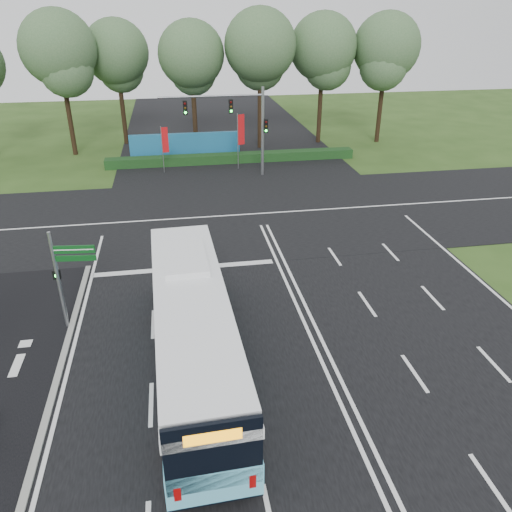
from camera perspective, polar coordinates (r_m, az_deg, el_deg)
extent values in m
plane|color=#2B4717|center=(23.18, 4.91, -6.29)|extent=(120.00, 120.00, 0.00)
cube|color=black|center=(23.17, 4.91, -6.25)|extent=(20.00, 120.00, 0.04)
cube|color=black|center=(33.62, -0.05, 4.82)|extent=(120.00, 14.00, 0.05)
cube|color=gray|center=(20.74, -21.72, -12.77)|extent=(0.25, 18.00, 0.12)
cube|color=#66CEED|center=(19.26, -7.10, -10.07)|extent=(3.07, 12.80, 1.17)
cube|color=black|center=(19.58, -7.01, -11.31)|extent=(3.04, 12.74, 0.32)
cube|color=black|center=(18.64, -7.29, -7.46)|extent=(2.96, 12.61, 1.01)
cube|color=white|center=(18.29, -7.40, -5.81)|extent=(3.07, 12.80, 0.37)
cube|color=white|center=(18.10, -7.47, -4.82)|extent=(3.00, 12.29, 0.37)
cube|color=white|center=(20.26, -8.15, -0.18)|extent=(1.80, 3.24, 0.27)
cube|color=black|center=(13.85, -4.85, -21.88)|extent=(2.57, 0.21, 2.33)
cube|color=orange|center=(13.27, -4.96, -19.89)|extent=(1.49, 0.11, 0.37)
cylinder|color=black|center=(22.55, -11.02, -6.12)|extent=(0.33, 1.11, 1.10)
cylinder|color=black|center=(22.63, -4.69, -5.53)|extent=(0.33, 1.11, 1.10)
cylinder|color=black|center=(16.62, -10.21, -20.36)|extent=(0.33, 1.11, 1.10)
cylinder|color=black|center=(16.73, -1.16, -19.40)|extent=(0.33, 1.11, 1.10)
cylinder|color=gray|center=(23.03, -21.47, -3.24)|extent=(0.14, 0.14, 3.62)
cube|color=black|center=(22.57, -21.82, -1.98)|extent=(0.32, 0.23, 0.41)
sphere|color=#19F233|center=(22.48, -21.87, -2.10)|extent=(0.14, 0.14, 0.14)
cylinder|color=gray|center=(22.42, -21.63, -2.75)|extent=(0.14, 0.14, 4.55)
cube|color=#0C4316|center=(21.51, -20.13, 0.71)|extent=(1.70, 0.24, 0.34)
cube|color=#0C4316|center=(21.68, -19.97, -0.24)|extent=(1.70, 0.24, 0.25)
cube|color=white|center=(21.48, -20.14, 0.67)|extent=(1.58, 0.18, 0.05)
cylinder|color=gray|center=(42.54, -10.63, 11.81)|extent=(0.06, 0.06, 3.85)
cube|color=red|center=(42.40, -10.35, 12.92)|extent=(0.51, 0.15, 2.06)
cylinder|color=gray|center=(42.77, -2.09, 12.89)|extent=(0.07, 0.07, 4.67)
cube|color=red|center=(42.72, -1.71, 14.24)|extent=(0.58, 0.29, 2.49)
cylinder|color=gray|center=(40.92, 0.76, 13.94)|extent=(0.24, 0.24, 7.00)
cylinder|color=gray|center=(39.86, -5.17, 17.74)|extent=(8.00, 0.16, 0.16)
cube|color=black|center=(40.14, -2.89, 16.71)|extent=(0.32, 0.28, 1.05)
cube|color=black|center=(39.88, -8.10, 16.43)|extent=(0.32, 0.28, 1.05)
cube|color=black|center=(40.86, 1.12, 14.63)|extent=(0.32, 0.28, 1.05)
cube|color=#133414|center=(45.23, -2.73, 11.12)|extent=(22.00, 1.20, 0.80)
cube|color=#1A618D|center=(47.19, -8.08, 12.43)|extent=(10.00, 0.30, 2.20)
cylinder|color=black|center=(49.91, -20.71, 15.71)|extent=(0.44, 0.44, 8.81)
sphere|color=#3B5D37|center=(49.34, -21.68, 21.22)|extent=(6.49, 6.49, 6.49)
cylinder|color=black|center=(52.61, -15.08, 16.64)|extent=(0.44, 0.44, 8.21)
sphere|color=#3B5D37|center=(52.06, -15.71, 21.54)|extent=(6.05, 6.05, 6.05)
cylinder|color=black|center=(49.60, -7.09, 16.72)|extent=(0.44, 0.44, 8.17)
sphere|color=#3B5D37|center=(49.03, -7.41, 21.92)|extent=(6.02, 6.02, 6.02)
cylinder|color=black|center=(49.37, 0.45, 17.28)|extent=(0.44, 0.44, 8.87)
sphere|color=#3B5D37|center=(48.80, 0.47, 22.96)|extent=(6.54, 6.54, 6.54)
cylinder|color=black|center=(51.84, 7.36, 17.38)|extent=(0.44, 0.44, 8.59)
sphere|color=#3B5D37|center=(51.29, 7.69, 22.61)|extent=(6.33, 6.33, 6.33)
cylinder|color=black|center=(53.24, 14.10, 17.08)|extent=(0.44, 0.44, 8.60)
sphere|color=#3B5D37|center=(52.71, 14.72, 22.16)|extent=(6.34, 6.34, 6.34)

